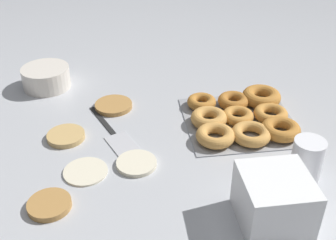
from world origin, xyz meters
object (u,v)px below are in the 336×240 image
Objects in this scene: pancake_2 at (137,163)px; pancake_4 at (114,105)px; batter_bowl at (46,77)px; container_stack at (274,200)px; pancake_0 at (85,171)px; pancake_1 at (66,136)px; donut_tray at (242,116)px; spatula at (119,141)px; paper_cup at (307,160)px; pancake_3 at (49,205)px.

pancake_4 reaches higher than pancake_2.
batter_bowl is at bearing 52.39° from pancake_4.
batter_bowl is 0.83m from container_stack.
pancake_0 is 1.06× the size of pancake_1.
donut_tray reaches higher than pancake_1.
pancake_4 is at bearing -42.49° from pancake_1.
container_stack is (-0.65, -0.51, 0.02)m from batter_bowl.
spatula is at bearing -146.93° from batter_bowl.
paper_cup reaches higher than spatula.
pancake_3 is 0.42m from pancake_4.
spatula is (0.11, -0.08, -0.00)m from pancake_0.
batter_bowl is at bearing 38.26° from container_stack.
pancake_0 is 0.76× the size of container_stack.
paper_cup reaches higher than pancake_4.
donut_tray is 2.90× the size of paper_cup.
pancake_3 reaches higher than pancake_2.
pancake_1 is 0.56m from container_stack.
container_stack is at bearing -141.74° from batter_bowl.
batter_bowl is (0.28, 0.56, 0.01)m from donut_tray.
pancake_1 is 1.06× the size of pancake_3.
container_stack is at bearing 172.88° from donut_tray.
pancake_2 is 0.23m from pancake_3.
pancake_2 is 0.34× the size of spatula.
pancake_3 is at bearing 175.89° from pancake_1.
container_stack is 0.44m from spatula.
container_stack is 0.49× the size of spatula.
pancake_2 is (0.01, -0.12, 0.00)m from pancake_0.
pancake_1 is 1.01× the size of pancake_2.
pancake_0 is 1.01× the size of paper_cup.
pancake_1 is 0.66× the size of batter_bowl.
pancake_4 is at bearing 48.68° from paper_cup.
pancake_3 is at bearing 91.81° from paper_cup.
paper_cup reaches higher than pancake_2.
pancake_1 is at bearing 67.06° from paper_cup.
spatula is (0.32, 0.30, -0.05)m from container_stack.
pancake_3 is (-0.12, 0.19, 0.00)m from pancake_2.
pancake_0 is 0.37× the size of spatula.
pancake_0 is at bearing 95.03° from pancake_2.
pancake_4 is 0.37m from donut_tray.
batter_bowl is at bearing 6.12° from pancake_3.
pancake_0 is 0.12m from pancake_2.
spatula is at bearing 64.13° from paper_cup.
pancake_1 is 0.14m from spatula.
pancake_4 is at bearing 9.69° from pancake_2.
paper_cup reaches higher than pancake_0.
spatula is (-0.17, -0.01, -0.00)m from pancake_4.
batter_bowl reaches higher than pancake_1.
pancake_0 is at bearing -58.95° from spatula.
pancake_3 is 0.33× the size of spatula.
pancake_2 is 0.33× the size of donut_tray.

